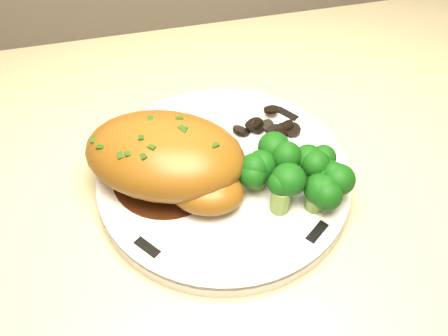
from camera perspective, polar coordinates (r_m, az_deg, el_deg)
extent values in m
cylinder|color=white|center=(0.55, 0.00, -1.22)|extent=(0.29, 0.29, 0.02)
cube|color=black|center=(0.60, 6.41, 5.47)|extent=(0.02, 0.03, 0.00)
cube|color=black|center=(0.60, -8.07, 4.36)|extent=(0.03, 0.02, 0.00)
cube|color=black|center=(0.50, -7.80, -8.01)|extent=(0.02, 0.03, 0.00)
cube|color=black|center=(0.51, 9.44, -6.44)|extent=(0.03, 0.02, 0.00)
cylinder|color=#351709|center=(0.55, -5.79, -0.71)|extent=(0.11, 0.11, 0.00)
ellipsoid|color=brown|center=(0.52, -6.04, 1.34)|extent=(0.18, 0.15, 0.06)
ellipsoid|color=brown|center=(0.51, -1.85, -2.28)|extent=(0.09, 0.08, 0.03)
cube|color=#1B3B0C|center=(0.52, -10.92, 4.13)|extent=(0.01, 0.00, 0.00)
cube|color=#1B3B0C|center=(0.51, -9.07, 4.19)|extent=(0.01, 0.00, 0.00)
cube|color=#1B3B0C|center=(0.51, -7.14, 4.07)|extent=(0.01, 0.00, 0.00)
cube|color=#1B3B0C|center=(0.50, -5.15, 3.81)|extent=(0.01, 0.00, 0.00)
cube|color=#1B3B0C|center=(0.50, -3.12, 3.40)|extent=(0.01, 0.00, 0.00)
cube|color=#1B3B0C|center=(0.50, -1.08, 2.81)|extent=(0.01, 0.00, 0.00)
cylinder|color=black|center=(0.59, 7.21, 4.05)|extent=(0.01, 0.01, 0.01)
cylinder|color=black|center=(0.59, 6.78, 4.69)|extent=(0.02, 0.02, 0.01)
cylinder|color=black|center=(0.59, 5.97, 5.16)|extent=(0.02, 0.02, 0.01)
cylinder|color=black|center=(0.60, 4.88, 4.90)|extent=(0.02, 0.02, 0.01)
cylinder|color=black|center=(0.59, 3.82, 4.91)|extent=(0.02, 0.02, 0.01)
cylinder|color=black|center=(0.59, 2.93, 4.71)|extent=(0.02, 0.02, 0.01)
cylinder|color=black|center=(0.58, 2.37, 3.85)|extent=(0.02, 0.02, 0.01)
cylinder|color=black|center=(0.58, 2.31, 3.46)|extent=(0.02, 0.02, 0.00)
cylinder|color=black|center=(0.57, 2.75, 3.14)|extent=(0.02, 0.02, 0.01)
cylinder|color=black|center=(0.57, 3.58, 2.48)|extent=(0.02, 0.02, 0.01)
cylinder|color=black|center=(0.57, 4.69, 2.57)|extent=(0.02, 0.02, 0.01)
cylinder|color=black|center=(0.57, 5.82, 2.91)|extent=(0.02, 0.02, 0.01)
cylinder|color=black|center=(0.58, 6.68, 2.97)|extent=(0.03, 0.03, 0.01)
cylinder|color=black|center=(0.58, 7.21, 3.66)|extent=(0.03, 0.03, 0.01)
cylinder|color=olive|center=(0.53, 3.33, -0.93)|extent=(0.02, 0.02, 0.02)
sphere|color=black|center=(0.52, 3.41, 0.20)|extent=(0.03, 0.03, 0.03)
cylinder|color=olive|center=(0.54, 5.91, 0.29)|extent=(0.02, 0.02, 0.02)
sphere|color=black|center=(0.53, 6.05, 1.43)|extent=(0.03, 0.03, 0.03)
cylinder|color=olive|center=(0.54, 9.12, -0.32)|extent=(0.02, 0.02, 0.02)
sphere|color=black|center=(0.53, 9.33, 0.80)|extent=(0.03, 0.03, 0.03)
cylinder|color=olive|center=(0.51, 5.72, -3.38)|extent=(0.02, 0.02, 0.02)
sphere|color=black|center=(0.50, 5.86, -2.27)|extent=(0.03, 0.03, 0.03)
cylinder|color=olive|center=(0.52, 9.27, -3.14)|extent=(0.02, 0.02, 0.02)
sphere|color=black|center=(0.51, 9.49, -2.04)|extent=(0.03, 0.03, 0.03)
cylinder|color=olive|center=(0.53, 11.12, -1.55)|extent=(0.02, 0.02, 0.02)
sphere|color=black|center=(0.52, 11.38, -0.44)|extent=(0.03, 0.03, 0.03)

